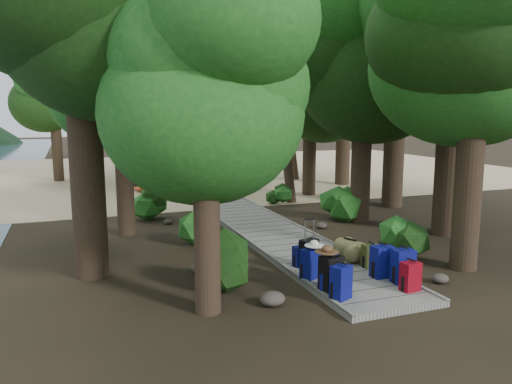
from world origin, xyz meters
name	(u,v)px	position (x,y,z in m)	size (l,w,h in m)	color
ground	(285,243)	(0.00, 0.00, 0.00)	(120.00, 120.00, 0.00)	black
sand_beach	(171,173)	(0.00, 16.00, 0.01)	(40.00, 22.00, 0.02)	tan
boardwalk	(271,232)	(0.00, 1.00, 0.06)	(2.00, 12.00, 0.12)	gray
backpack_left_a	(341,280)	(-0.78, -4.23, 0.46)	(0.36, 0.25, 0.68)	navy
backpack_left_b	(331,272)	(-0.75, -3.81, 0.49)	(0.40, 0.29, 0.74)	black
backpack_left_c	(310,262)	(-0.79, -3.04, 0.46)	(0.37, 0.26, 0.68)	navy
backpack_left_d	(301,255)	(-0.62, -2.24, 0.36)	(0.32, 0.23, 0.48)	navy
backpack_right_a	(411,275)	(0.65, -4.33, 0.42)	(0.34, 0.24, 0.61)	maroon
backpack_right_b	(403,264)	(0.79, -3.91, 0.49)	(0.41, 0.29, 0.74)	navy
backpack_right_c	(382,260)	(0.61, -3.47, 0.48)	(0.42, 0.30, 0.71)	navy
backpack_right_d	(371,255)	(0.76, -2.85, 0.39)	(0.36, 0.26, 0.55)	#384017
duffel_right_khaki	(350,249)	(0.66, -2.15, 0.34)	(0.44, 0.65, 0.44)	brown
suitcase_on_boardwalk	(309,253)	(-0.50, -2.40, 0.43)	(0.40, 0.22, 0.62)	black
lone_suitcase_on_sand	(213,188)	(0.23, 7.93, 0.31)	(0.37, 0.21, 0.58)	black
hat_brown	(327,249)	(-0.82, -3.76, 0.93)	(0.44, 0.44, 0.13)	#51351E
hat_white	(314,243)	(-0.73, -3.08, 0.86)	(0.39, 0.39, 0.13)	silver
kayak	(138,186)	(-2.51, 10.33, 0.20)	(0.77, 3.50, 0.35)	#B2360F
sun_lounger	(259,178)	(3.05, 10.05, 0.31)	(0.59, 1.82, 0.59)	silver
tree_right_a	(476,77)	(2.82, -3.33, 4.14)	(4.97, 4.97, 8.29)	black
tree_right_b	(457,34)	(4.66, -0.65, 5.47)	(6.13, 6.13, 10.95)	black
tree_right_c	(364,80)	(3.25, 1.60, 4.37)	(5.05, 5.05, 8.74)	black
tree_right_d	(398,58)	(5.72, 3.37, 5.26)	(5.74, 5.74, 10.51)	black
tree_right_e	(310,99)	(4.00, 6.69, 3.92)	(4.35, 4.35, 7.84)	black
tree_right_f	(345,81)	(6.80, 8.82, 4.79)	(5.36, 5.36, 9.58)	black
tree_left_a	(205,127)	(-3.09, -3.70, 3.20)	(3.84, 3.84, 6.40)	black
tree_left_b	(80,35)	(-4.88, -0.99, 4.93)	(5.47, 5.47, 9.85)	black
tree_left_c	(122,110)	(-3.82, 2.40, 3.48)	(4.00, 4.00, 6.96)	black
tree_back_a	(147,83)	(-1.31, 14.71, 4.87)	(5.62, 5.62, 9.73)	black
tree_back_b	(190,83)	(1.34, 16.41, 4.99)	(5.59, 5.59, 9.97)	black
tree_back_c	(253,102)	(4.55, 14.98, 3.92)	(4.35, 4.35, 7.84)	black
tree_back_d	(54,108)	(-5.80, 14.72, 3.59)	(4.30, 4.30, 7.17)	black
palm_right_a	(293,90)	(2.74, 5.62, 4.24)	(4.97, 4.97, 8.47)	#15380F
palm_right_b	(294,88)	(5.44, 11.41, 4.56)	(4.72, 4.72, 9.12)	#15380F
palm_right_c	(226,109)	(2.03, 11.92, 3.52)	(4.43, 4.43, 7.05)	#15380F
palm_left_a	(80,118)	(-4.80, 6.78, 3.22)	(4.05, 4.05, 6.45)	#15380F
rock_left_a	(272,299)	(-1.93, -3.83, 0.13)	(0.47, 0.42, 0.26)	#4C473F
rock_left_b	(198,268)	(-2.73, -1.54, 0.09)	(0.34, 0.31, 0.19)	#4C473F
rock_left_c	(227,237)	(-1.45, 0.56, 0.16)	(0.58, 0.53, 0.32)	#4C473F
rock_left_d	(168,222)	(-2.48, 3.31, 0.07)	(0.27, 0.24, 0.15)	#4C473F
rock_right_a	(440,278)	(1.70, -3.92, 0.10)	(0.35, 0.32, 0.19)	#4C473F
rock_right_b	(404,243)	(2.62, -1.52, 0.14)	(0.51, 0.46, 0.28)	#4C473F
rock_right_c	(322,226)	(1.68, 1.15, 0.09)	(0.33, 0.30, 0.18)	#4C473F
shrub_left_a	(222,262)	(-2.55, -2.74, 0.57)	(1.26, 1.26, 1.13)	#18501A
shrub_left_b	(195,228)	(-2.22, 0.81, 0.42)	(0.94, 0.94, 0.85)	#18501A
shrub_left_c	(152,201)	(-2.81, 4.36, 0.56)	(1.25, 1.25, 1.13)	#18501A
shrub_right_a	(400,238)	(1.95, -2.23, 0.50)	(1.11, 1.11, 1.00)	#18501A
shrub_right_b	(341,201)	(2.80, 1.97, 0.60)	(1.34, 1.34, 1.21)	#18501A
shrub_right_c	(279,195)	(1.99, 5.08, 0.35)	(0.78, 0.78, 0.70)	#18501A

